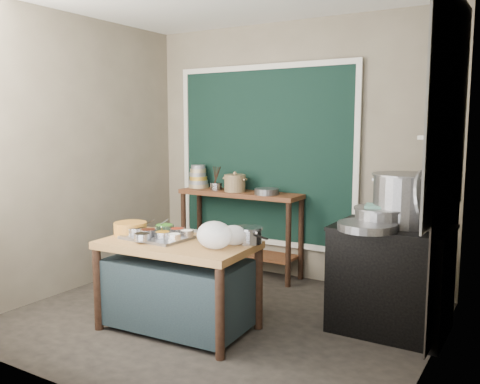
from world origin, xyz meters
The scene contains 30 objects.
floor centered at (0.00, 0.00, -0.01)m, with size 3.50×3.00×0.02m, color #2D2722.
back_wall centered at (0.00, 1.51, 1.40)m, with size 3.50×0.02×2.80m, color gray.
left_wall centered at (-1.76, 0.00, 1.40)m, with size 0.02×3.00×2.80m, color gray.
right_wall centered at (1.76, 0.00, 1.40)m, with size 0.02×3.00×2.80m, color gray.
curtain_panel centered at (-0.35, 1.47, 1.35)m, with size 2.10×0.02×1.90m, color black.
curtain_frame centered at (-0.35, 1.46, 1.35)m, with size 2.22×0.03×2.02m, color beige, non-canonical shape.
tile_panel centered at (1.74, 0.55, 1.85)m, with size 0.02×1.70×1.70m, color #B2B2AA.
soot_patch centered at (1.74, 0.65, 0.70)m, with size 0.01×1.30×1.30m, color black.
wall_shelf centered at (1.63, 0.85, 1.60)m, with size 0.22×0.70×0.03m, color beige.
prep_table centered at (-0.16, -0.36, 0.38)m, with size 1.25×0.72×0.75m, color olive.
back_counter centered at (-0.55, 1.28, 0.47)m, with size 1.45×0.40×0.95m, color brown.
stove_block centered at (1.35, 0.55, 0.42)m, with size 0.90×0.68×0.85m, color black.
stove_top centered at (1.35, 0.55, 0.86)m, with size 0.92×0.69×0.03m, color black.
condiment_tray centered at (-0.37, -0.37, 0.76)m, with size 0.54×0.38×0.02m, color gray.
condiment_bowls centered at (-0.36, -0.36, 0.80)m, with size 0.56×0.47×0.07m.
yellow_basin centered at (-0.66, -0.37, 0.80)m, with size 0.28×0.28×0.11m, color #B26921.
saucepan centered at (0.37, -0.11, 0.82)m, with size 0.24×0.24×0.13m, color gray, non-canonical shape.
plastic_bag_a centered at (0.24, -0.41, 0.86)m, with size 0.29×0.25×0.22m, color white.
plastic_bag_b centered at (0.31, -0.23, 0.83)m, with size 0.21×0.18×0.16m, color white.
bowl_stack centered at (-1.16, 1.32, 1.07)m, with size 0.24×0.24×0.27m.
utensil_cup centered at (-0.86, 1.25, 0.99)m, with size 0.14×0.14×0.08m, color gray.
ceramic_crock centered at (-0.60, 1.24, 1.04)m, with size 0.25×0.25×0.17m, color olive, non-canonical shape.
wide_bowl centered at (-0.18, 1.21, 0.98)m, with size 0.26×0.26×0.07m, color gray.
stock_pot centered at (1.42, 0.62, 1.09)m, with size 0.54×0.54×0.43m, color gray, non-canonical shape.
pot_lid centered at (1.61, 0.50, 1.12)m, with size 0.48×0.48×0.02m, color gray.
steamer centered at (1.27, 0.51, 0.96)m, with size 0.46×0.46×0.15m, color gray, non-canonical shape.
green_cloth centered at (1.27, 0.51, 1.04)m, with size 0.27×0.20×0.02m, color #69A99D.
shallow_pan centered at (1.22, 0.27, 0.91)m, with size 0.46×0.46×0.06m, color gray.
shelf_bowl_stack centered at (1.63, 0.82, 1.67)m, with size 0.15×0.15×0.12m.
shelf_bowl_green centered at (1.63, 1.03, 1.64)m, with size 0.13×0.13×0.05m, color gray.
Camera 1 is at (2.38, -3.57, 1.70)m, focal length 38.00 mm.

